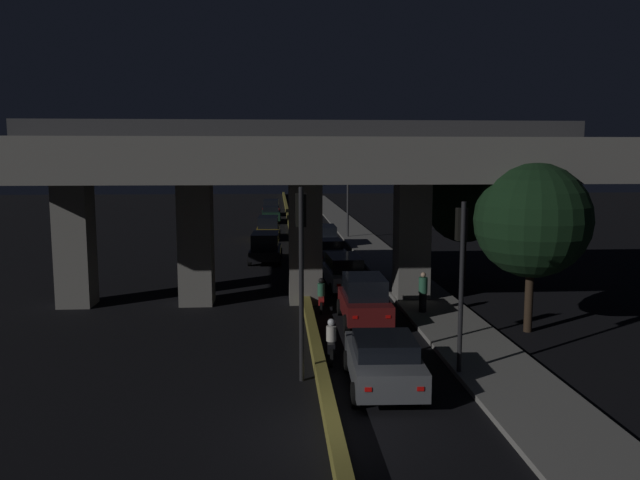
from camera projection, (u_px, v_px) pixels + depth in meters
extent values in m
plane|color=black|center=(333.00, 436.00, 14.63)|extent=(200.00, 200.00, 0.00)
cube|color=olive|center=(293.00, 238.00, 49.22)|extent=(0.35, 126.00, 0.43)
cube|color=gray|center=(375.00, 252.00, 42.69)|extent=(2.80, 126.00, 0.17)
cube|color=slate|center=(196.00, 242.00, 27.61)|extent=(1.45, 1.50, 5.55)
cube|color=slate|center=(412.00, 240.00, 28.28)|extent=(1.45, 1.50, 5.55)
cube|color=slate|center=(305.00, 241.00, 27.94)|extent=(1.45, 1.50, 5.55)
cube|color=slate|center=(75.00, 244.00, 27.24)|extent=(1.45, 1.50, 5.55)
cube|color=slate|center=(305.00, 160.00, 27.47)|extent=(25.15, 11.43, 1.69)
cube|color=#333335|center=(305.00, 130.00, 27.30)|extent=(25.15, 0.40, 0.90)
cylinder|color=black|center=(301.00, 286.00, 17.92)|extent=(0.14, 0.14, 5.68)
cube|color=black|center=(301.00, 210.00, 17.81)|extent=(0.30, 0.28, 0.95)
sphere|color=red|center=(301.00, 200.00, 17.92)|extent=(0.18, 0.18, 0.18)
sphere|color=black|center=(301.00, 210.00, 17.96)|extent=(0.18, 0.18, 0.18)
sphere|color=black|center=(301.00, 220.00, 18.00)|extent=(0.18, 0.18, 0.18)
cylinder|color=black|center=(461.00, 291.00, 18.27)|extent=(0.14, 0.14, 5.24)
cube|color=black|center=(461.00, 224.00, 18.20)|extent=(0.30, 0.28, 0.95)
sphere|color=red|center=(460.00, 214.00, 18.31)|extent=(0.18, 0.18, 0.18)
sphere|color=black|center=(460.00, 224.00, 18.35)|extent=(0.18, 0.18, 0.18)
sphere|color=black|center=(460.00, 234.00, 18.38)|extent=(0.18, 0.18, 0.18)
cylinder|color=#2D2D30|center=(348.00, 192.00, 50.04)|extent=(0.18, 0.18, 7.56)
cylinder|color=#2D2D30|center=(334.00, 146.00, 49.49)|extent=(2.28, 0.10, 0.10)
ellipsoid|color=#F2B759|center=(320.00, 147.00, 49.42)|extent=(0.56, 0.32, 0.24)
cube|color=#515459|center=(383.00, 364.00, 17.65)|extent=(2.03, 4.19, 0.75)
cube|color=black|center=(385.00, 345.00, 17.37)|extent=(1.73, 2.04, 0.46)
cylinder|color=black|center=(347.00, 361.00, 19.02)|extent=(0.22, 0.66, 0.66)
cylinder|color=black|center=(407.00, 361.00, 19.08)|extent=(0.22, 0.66, 0.66)
cylinder|color=black|center=(355.00, 395.00, 16.33)|extent=(0.22, 0.66, 0.66)
cylinder|color=black|center=(425.00, 394.00, 16.39)|extent=(0.22, 0.66, 0.66)
cube|color=red|center=(368.00, 390.00, 15.58)|extent=(0.18, 0.04, 0.11)
cube|color=red|center=(421.00, 389.00, 15.62)|extent=(0.18, 0.04, 0.11)
cube|color=#591414|center=(364.00, 305.00, 24.61)|extent=(1.75, 3.91, 0.74)
cube|color=black|center=(365.00, 286.00, 24.51)|extent=(1.54, 2.35, 0.80)
cylinder|color=black|center=(340.00, 307.00, 25.88)|extent=(0.20, 0.67, 0.67)
cylinder|color=black|center=(380.00, 307.00, 25.99)|extent=(0.20, 0.67, 0.67)
cylinder|color=black|center=(346.00, 323.00, 23.33)|extent=(0.20, 0.67, 0.67)
cylinder|color=black|center=(391.00, 323.00, 23.44)|extent=(0.20, 0.67, 0.67)
cube|color=red|center=(355.00, 317.00, 22.62)|extent=(0.18, 0.03, 0.11)
cube|color=red|center=(388.00, 317.00, 22.70)|extent=(0.18, 0.03, 0.11)
cube|color=silver|center=(344.00, 276.00, 31.13)|extent=(1.94, 4.86, 0.67)
cube|color=black|center=(344.00, 262.00, 31.04)|extent=(1.65, 2.94, 0.69)
cylinder|color=black|center=(323.00, 277.00, 32.63)|extent=(0.23, 0.62, 0.61)
cylinder|color=black|center=(355.00, 276.00, 32.82)|extent=(0.23, 0.62, 0.61)
cylinder|color=black|center=(331.00, 289.00, 29.52)|extent=(0.23, 0.62, 0.61)
cylinder|color=black|center=(366.00, 289.00, 29.71)|extent=(0.23, 0.62, 0.61)
cube|color=red|center=(339.00, 285.00, 28.69)|extent=(0.18, 0.04, 0.11)
cube|color=red|center=(365.00, 285.00, 28.83)|extent=(0.18, 0.04, 0.11)
cube|color=gray|center=(328.00, 253.00, 38.29)|extent=(1.99, 4.05, 0.72)
cube|color=black|center=(328.00, 243.00, 38.01)|extent=(1.67, 1.98, 0.51)
cylinder|color=black|center=(311.00, 256.00, 39.52)|extent=(0.23, 0.69, 0.68)
cylinder|color=black|center=(339.00, 255.00, 39.72)|extent=(0.23, 0.69, 0.68)
cylinder|color=black|center=(316.00, 262.00, 36.94)|extent=(0.23, 0.69, 0.68)
cylinder|color=black|center=(345.00, 262.00, 37.15)|extent=(0.23, 0.69, 0.68)
cube|color=red|center=(322.00, 258.00, 36.25)|extent=(0.18, 0.04, 0.11)
cube|color=red|center=(343.00, 257.00, 36.39)|extent=(0.18, 0.04, 0.11)
cube|color=gray|center=(324.00, 239.00, 45.42)|extent=(1.86, 4.76, 0.56)
cube|color=black|center=(324.00, 230.00, 45.34)|extent=(1.63, 2.86, 0.71)
cylinder|color=black|center=(311.00, 240.00, 46.95)|extent=(0.20, 0.67, 0.67)
cylinder|color=black|center=(335.00, 240.00, 47.07)|extent=(0.20, 0.67, 0.67)
cylinder|color=black|center=(313.00, 246.00, 43.85)|extent=(0.20, 0.67, 0.67)
cylinder|color=black|center=(339.00, 246.00, 43.97)|extent=(0.20, 0.67, 0.67)
cube|color=red|center=(317.00, 243.00, 43.02)|extent=(0.18, 0.03, 0.11)
cube|color=red|center=(336.00, 243.00, 43.10)|extent=(0.18, 0.03, 0.11)
cube|color=black|center=(266.00, 252.00, 39.03)|extent=(1.99, 4.26, 0.56)
cube|color=black|center=(265.00, 240.00, 38.83)|extent=(1.73, 3.08, 0.96)
cylinder|color=black|center=(279.00, 260.00, 37.73)|extent=(0.22, 0.70, 0.69)
cylinder|color=black|center=(250.00, 260.00, 37.66)|extent=(0.22, 0.70, 0.69)
cylinder|color=black|center=(281.00, 253.00, 40.48)|extent=(0.22, 0.70, 0.69)
cylinder|color=black|center=(253.00, 253.00, 40.41)|extent=(0.22, 0.70, 0.69)
cube|color=white|center=(277.00, 249.00, 41.16)|extent=(0.18, 0.04, 0.11)
cube|color=white|center=(257.00, 249.00, 41.11)|extent=(0.18, 0.04, 0.11)
cube|color=gold|center=(268.00, 231.00, 50.28)|extent=(1.84, 4.36, 0.67)
cube|color=black|center=(268.00, 222.00, 50.07)|extent=(1.60, 3.14, 0.87)
cylinder|color=black|center=(279.00, 237.00, 48.95)|extent=(0.21, 0.59, 0.59)
cylinder|color=black|center=(257.00, 237.00, 48.86)|extent=(0.21, 0.59, 0.59)
cylinder|color=black|center=(279.00, 233.00, 51.78)|extent=(0.21, 0.59, 0.59)
cylinder|color=black|center=(259.00, 233.00, 51.69)|extent=(0.21, 0.59, 0.59)
cube|color=white|center=(276.00, 229.00, 52.47)|extent=(0.18, 0.03, 0.11)
cube|color=white|center=(262.00, 229.00, 52.41)|extent=(0.18, 0.03, 0.11)
cube|color=black|center=(271.00, 215.00, 63.07)|extent=(1.87, 4.74, 0.77)
cube|color=black|center=(271.00, 209.00, 63.11)|extent=(1.60, 1.91, 0.49)
cylinder|color=black|center=(280.00, 220.00, 61.67)|extent=(0.22, 0.69, 0.69)
cylinder|color=black|center=(262.00, 221.00, 61.52)|extent=(0.22, 0.69, 0.69)
cylinder|color=black|center=(279.00, 217.00, 64.73)|extent=(0.22, 0.69, 0.69)
cylinder|color=black|center=(262.00, 218.00, 64.58)|extent=(0.22, 0.69, 0.69)
cube|color=white|center=(276.00, 214.00, 65.48)|extent=(0.18, 0.03, 0.11)
cube|color=white|center=(264.00, 214.00, 65.36)|extent=(0.18, 0.03, 0.11)
cube|color=#591414|center=(271.00, 210.00, 71.09)|extent=(1.93, 4.29, 0.63)
cube|color=black|center=(271.00, 203.00, 70.89)|extent=(1.69, 3.09, 0.85)
cylinder|color=black|center=(279.00, 213.00, 69.79)|extent=(0.21, 0.62, 0.62)
cylinder|color=black|center=(263.00, 214.00, 69.69)|extent=(0.21, 0.62, 0.62)
cylinder|color=black|center=(279.00, 211.00, 72.58)|extent=(0.21, 0.62, 0.62)
cylinder|color=black|center=(264.00, 211.00, 72.47)|extent=(0.21, 0.62, 0.62)
cube|color=white|center=(277.00, 209.00, 73.26)|extent=(0.18, 0.03, 0.11)
cube|color=white|center=(266.00, 209.00, 73.19)|extent=(0.18, 0.03, 0.11)
cylinder|color=black|center=(331.00, 347.00, 20.63)|extent=(0.12, 0.57, 0.56)
cylinder|color=black|center=(331.00, 358.00, 19.47)|extent=(0.14, 0.57, 0.56)
cube|color=black|center=(331.00, 346.00, 20.02)|extent=(0.31, 0.90, 0.32)
cylinder|color=beige|center=(331.00, 333.00, 19.97)|extent=(0.34, 0.34, 0.49)
sphere|color=silver|center=(331.00, 322.00, 19.92)|extent=(0.24, 0.24, 0.24)
cube|color=red|center=(332.00, 352.00, 19.39)|extent=(0.08, 0.04, 0.08)
cylinder|color=black|center=(321.00, 301.00, 27.30)|extent=(0.12, 0.53, 0.53)
cylinder|color=black|center=(321.00, 308.00, 26.02)|extent=(0.14, 0.53, 0.53)
cube|color=maroon|center=(321.00, 299.00, 26.63)|extent=(0.31, 1.00, 0.32)
cylinder|color=#26593F|center=(321.00, 290.00, 26.57)|extent=(0.34, 0.34, 0.54)
sphere|color=black|center=(321.00, 281.00, 26.52)|extent=(0.24, 0.24, 0.24)
cube|color=red|center=(321.00, 303.00, 25.94)|extent=(0.08, 0.04, 0.08)
cylinder|color=black|center=(423.00, 302.00, 25.74)|extent=(0.31, 0.31, 0.79)
cylinder|color=#26593F|center=(423.00, 285.00, 25.65)|extent=(0.36, 0.36, 0.66)
sphere|color=tan|center=(423.00, 275.00, 25.59)|extent=(0.21, 0.21, 0.21)
cylinder|color=#2D2116|center=(529.00, 297.00, 23.29)|extent=(0.31, 0.31, 2.63)
sphere|color=black|center=(532.00, 220.00, 22.91)|extent=(4.25, 4.25, 4.25)
cylinder|color=#38281C|center=(463.00, 257.00, 32.91)|extent=(0.35, 0.35, 2.60)
sphere|color=black|center=(464.00, 203.00, 32.54)|extent=(4.08, 4.08, 4.08)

